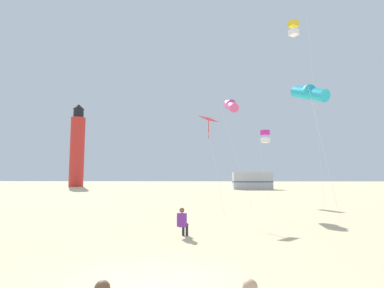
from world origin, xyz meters
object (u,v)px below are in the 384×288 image
Objects in this scene: kite_tube_rainbow at (231,105)px; kite_box_gold at (294,29)px; lighthouse_distant at (77,148)px; kite_diamond_scarlet at (209,122)px; rv_van_silver at (252,181)px; kite_flyer_standing at (183,221)px; kite_box_magenta at (265,136)px; kite_tube_cyan at (309,93)px.

kite_box_gold reaches higher than kite_tube_rainbow.
kite_tube_rainbow is at bearing -53.63° from lighthouse_distant.
kite_tube_rainbow is 5.66m from kite_diamond_scarlet.
rv_van_silver is at bearing 76.04° from kite_diamond_scarlet.
kite_box_gold reaches higher than kite_diamond_scarlet.
kite_diamond_scarlet is 33.73m from rv_van_silver.
kite_flyer_standing is at bearing -63.25° from lighthouse_distant.
kite_box_magenta reaches higher than kite_flyer_standing.
kite_flyer_standing is 0.19× the size of kite_diamond_scarlet.
kite_box_gold is at bearing -4.92° from kite_tube_rainbow.
kite_box_magenta is (-0.24, 10.68, -1.14)m from kite_tube_cyan.
kite_tube_rainbow is 7.48m from kite_tube_cyan.
kite_flyer_standing is 39.62m from rv_van_silver.
kite_tube_rainbow is at bearing 175.08° from kite_box_gold.
lighthouse_distant is (-30.82, 32.86, 1.93)m from kite_box_magenta.
kite_tube_rainbow is at bearing -86.57° from kite_flyer_standing.
rv_van_silver is (8.07, 32.47, -4.29)m from kite_diamond_scarlet.
kite_tube_rainbow is 1.40× the size of kite_diamond_scarlet.
kite_flyer_standing is at bearing -101.61° from kite_diamond_scarlet.
kite_box_gold reaches higher than rv_van_silver.
kite_tube_cyan is (6.86, 4.48, 6.44)m from kite_flyer_standing.
kite_box_magenta reaches higher than kite_diamond_scarlet.
rv_van_silver is (1.28, 28.01, -12.42)m from kite_box_gold.
kite_diamond_scarlet is at bearing -58.78° from lighthouse_distant.
kite_box_gold is 0.86× the size of lighthouse_distant.
lighthouse_distant reaches higher than kite_tube_rainbow.
kite_box_magenta is 1.00× the size of rv_van_silver.
kite_flyer_standing is 7.98m from kite_diamond_scarlet.
kite_diamond_scarlet is (-1.88, -4.88, -2.15)m from kite_tube_rainbow.
kite_tube_rainbow is 0.59× the size of kite_box_gold.
kite_box_gold is at bearing 78.95° from kite_tube_cyan.
kite_flyer_standing is at bearing -104.49° from rv_van_silver.
rv_van_silver is (9.31, 38.51, 0.78)m from kite_flyer_standing.
lighthouse_distant is (-27.33, 37.10, 0.01)m from kite_tube_rainbow.
kite_tube_cyan is at bearing -54.49° from lighthouse_distant.
kite_tube_cyan is 1.20× the size of rv_van_silver.
kite_diamond_scarlet is (-5.62, 1.55, -1.36)m from kite_tube_cyan.
kite_diamond_scarlet is at bearing -111.05° from kite_tube_rainbow.
kite_box_gold is at bearing -93.51° from rv_van_silver.
lighthouse_distant is at bearing 133.16° from kite_box_magenta.
lighthouse_distant is (-24.21, 48.02, 7.22)m from kite_flyer_standing.
kite_tube_cyan is at bearing -127.45° from kite_flyer_standing.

